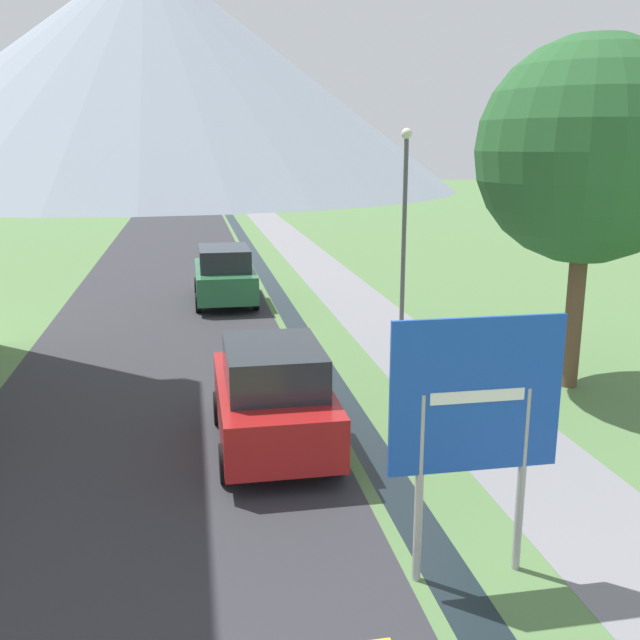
{
  "coord_description": "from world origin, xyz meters",
  "views": [
    {
      "loc": [
        -1.64,
        -2.48,
        4.96
      ],
      "look_at": [
        0.64,
        10.0,
        1.84
      ],
      "focal_mm": 40.0,
      "sensor_mm": 36.0,
      "label": 1
    }
  ],
  "objects_px": {
    "road_sign": "(475,414)",
    "streetlamp": "(404,216)",
    "tree_by_path": "(588,152)",
    "parked_car_far": "(224,275)",
    "parked_car_near": "(273,396)"
  },
  "relations": [
    {
      "from": "road_sign",
      "to": "streetlamp",
      "type": "distance_m",
      "value": 11.12
    },
    {
      "from": "road_sign",
      "to": "parked_car_far",
      "type": "distance_m",
      "value": 15.89
    },
    {
      "from": "parked_car_far",
      "to": "parked_car_near",
      "type": "bearing_deg",
      "value": -88.96
    },
    {
      "from": "parked_car_near",
      "to": "tree_by_path",
      "type": "xyz_separation_m",
      "value": [
        6.52,
        2.03,
        3.93
      ]
    },
    {
      "from": "parked_car_near",
      "to": "parked_car_far",
      "type": "distance_m",
      "value": 11.64
    },
    {
      "from": "tree_by_path",
      "to": "parked_car_near",
      "type": "bearing_deg",
      "value": -162.73
    },
    {
      "from": "parked_car_far",
      "to": "streetlamp",
      "type": "xyz_separation_m",
      "value": [
        4.46,
        -4.92,
        2.27
      ]
    },
    {
      "from": "road_sign",
      "to": "streetlamp",
      "type": "bearing_deg",
      "value": 77.37
    },
    {
      "from": "road_sign",
      "to": "tree_by_path",
      "type": "relative_size",
      "value": 0.45
    },
    {
      "from": "tree_by_path",
      "to": "streetlamp",
      "type": "bearing_deg",
      "value": 115.93
    },
    {
      "from": "parked_car_near",
      "to": "tree_by_path",
      "type": "bearing_deg",
      "value": 17.27
    },
    {
      "from": "road_sign",
      "to": "streetlamp",
      "type": "xyz_separation_m",
      "value": [
        2.42,
        10.8,
        1.15
      ]
    },
    {
      "from": "tree_by_path",
      "to": "parked_car_far",
      "type": "bearing_deg",
      "value": 125.03
    },
    {
      "from": "parked_car_near",
      "to": "parked_car_far",
      "type": "bearing_deg",
      "value": 91.04
    },
    {
      "from": "streetlamp",
      "to": "parked_car_near",
      "type": "bearing_deg",
      "value": -122.31
    }
  ]
}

